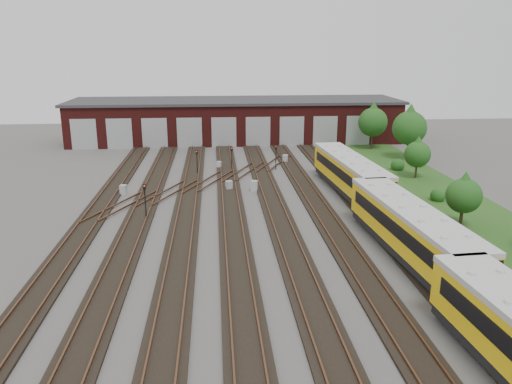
{
  "coord_description": "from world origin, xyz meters",
  "views": [
    {
      "loc": [
        -3.32,
        -38.47,
        14.25
      ],
      "look_at": [
        0.15,
        3.31,
        2.0
      ],
      "focal_mm": 35.0,
      "sensor_mm": 36.0,
      "label": 1
    }
  ],
  "objects": [
    {
      "name": "relay_cabinet_2",
      "position": [
        -2.0,
        11.0,
        0.5
      ],
      "size": [
        0.74,
        0.67,
        1.01
      ],
      "primitive_type": "cube",
      "rotation": [
        0.0,
        0.0,
        0.33
      ],
      "color": "#A5A7AA",
      "rests_on": "ground"
    },
    {
      "name": "track_network",
      "position": [
        -0.17,
        0.59,
        0.11
      ],
      "size": [
        30.4,
        70.0,
        0.33
      ],
      "color": "black",
      "rests_on": "ground"
    },
    {
      "name": "maintenance_shed",
      "position": [
        -0.01,
        39.97,
        3.2
      ],
      "size": [
        51.0,
        12.5,
        6.35
      ],
      "color": "#4A1312",
      "rests_on": "ground"
    },
    {
      "name": "signal_mast_2",
      "position": [
        -1.37,
        19.97,
        1.77
      ],
      "size": [
        0.23,
        0.22,
        2.75
      ],
      "rotation": [
        0.0,
        0.0,
        -0.07
      ],
      "color": "black",
      "rests_on": "ground"
    },
    {
      "name": "relay_cabinet_1",
      "position": [
        -2.92,
        20.7,
        0.44
      ],
      "size": [
        0.64,
        0.58,
        0.88
      ],
      "primitive_type": "cube",
      "rotation": [
        0.0,
        0.0,
        -0.31
      ],
      "color": "#A5A7AA",
      "rests_on": "ground"
    },
    {
      "name": "tree_1",
      "position": [
        19.1,
        14.23,
        3.09
      ],
      "size": [
        2.9,
        2.9,
        4.81
      ],
      "color": "#352817",
      "rests_on": "ground"
    },
    {
      "name": "signal_mast_0",
      "position": [
        -9.4,
        2.86,
        1.95
      ],
      "size": [
        0.25,
        0.23,
        3.06
      ],
      "rotation": [
        0.0,
        0.0,
        0.12
      ],
      "color": "black",
      "rests_on": "ground"
    },
    {
      "name": "relay_cabinet_0",
      "position": [
        -12.54,
        10.16,
        0.52
      ],
      "size": [
        0.75,
        0.68,
        1.04
      ],
      "primitive_type": "cube",
      "rotation": [
        0.0,
        0.0,
        -0.3
      ],
      "color": "#A5A7AA",
      "rests_on": "ground"
    },
    {
      "name": "tree_2",
      "position": [
        21.77,
        23.78,
        4.67
      ],
      "size": [
        4.39,
        4.39,
        7.27
      ],
      "color": "#352817",
      "rests_on": "ground"
    },
    {
      "name": "ground",
      "position": [
        0.0,
        0.0,
        0.0
      ],
      "size": [
        120.0,
        120.0,
        0.0
      ],
      "primitive_type": "plane",
      "color": "#4A4844",
      "rests_on": "ground"
    },
    {
      "name": "tree_0",
      "position": [
        19.2,
        30.94,
        4.38
      ],
      "size": [
        4.12,
        4.12,
        6.82
      ],
      "color": "#352817",
      "rests_on": "ground"
    },
    {
      "name": "signal_mast_1",
      "position": [
        -5.45,
        17.97,
        1.85
      ],
      "size": [
        0.25,
        0.23,
        2.86
      ],
      "rotation": [
        0.0,
        0.0,
        0.02
      ],
      "color": "black",
      "rests_on": "ground"
    },
    {
      "name": "bush_2",
      "position": [
        21.5,
        19.58,
        0.67
      ],
      "size": [
        1.34,
        1.34,
        1.34
      ],
      "primitive_type": "sphere",
      "color": "#174513",
      "rests_on": "ground"
    },
    {
      "name": "bush_0",
      "position": [
        17.86,
        5.68,
        0.72
      ],
      "size": [
        1.44,
        1.44,
        1.44
      ],
      "primitive_type": "sphere",
      "color": "#174513",
      "rests_on": "ground"
    },
    {
      "name": "tree_3",
      "position": [
        16.59,
        -1.5,
        3.03
      ],
      "size": [
        2.85,
        2.85,
        4.72
      ],
      "color": "#352817",
      "rests_on": "ground"
    },
    {
      "name": "metro_train",
      "position": [
        10.0,
        -7.12,
        2.06
      ],
      "size": [
        3.96,
        48.47,
        3.37
      ],
      "rotation": [
        0.0,
        0.0,
        0.06
      ],
      "color": "black",
      "rests_on": "ground"
    },
    {
      "name": "relay_cabinet_4",
      "position": [
        5.51,
        23.0,
        0.52
      ],
      "size": [
        0.72,
        0.64,
        1.05
      ],
      "primitive_type": "cube",
      "rotation": [
        0.0,
        0.0,
        -0.2
      ],
      "color": "#A5A7AA",
      "rests_on": "ground"
    },
    {
      "name": "relay_cabinet_3",
      "position": [
        0.56,
        10.43,
        0.56
      ],
      "size": [
        0.78,
        0.7,
        1.11
      ],
      "primitive_type": "cube",
      "rotation": [
        0.0,
        0.0,
        -0.24
      ],
      "color": "#A5A7AA",
      "rests_on": "ground"
    },
    {
      "name": "grass_verge",
      "position": [
        19.0,
        10.0,
        0.03
      ],
      "size": [
        8.0,
        55.0,
        0.05
      ],
      "primitive_type": "cube",
      "color": "#284D19",
      "rests_on": "ground"
    },
    {
      "name": "bush_1",
      "position": [
        18.42,
        18.09,
        0.81
      ],
      "size": [
        1.61,
        1.61,
        1.61
      ],
      "primitive_type": "sphere",
      "color": "#174513",
      "rests_on": "ground"
    },
    {
      "name": "signal_mast_3",
      "position": [
        3.89,
        19.51,
        1.87
      ],
      "size": [
        0.26,
        0.25,
        2.94
      ],
      "rotation": [
        0.0,
        0.0,
        -0.42
      ],
      "color": "black",
      "rests_on": "ground"
    }
  ]
}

